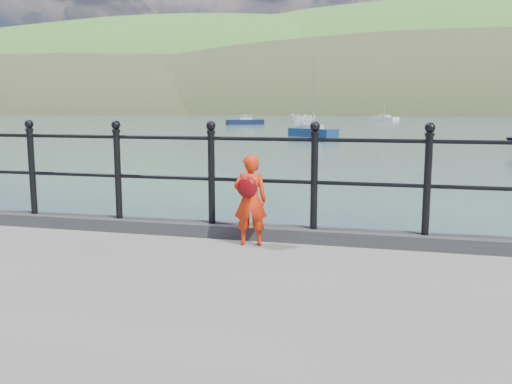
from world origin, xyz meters
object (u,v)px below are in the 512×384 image
(railing, at_px, (262,168))
(launch_white, at_px, (303,121))
(sailboat_left, at_px, (245,122))
(child, at_px, (250,200))
(sailboat_deep, at_px, (384,119))
(sailboat_port, at_px, (313,133))

(railing, bearing_deg, launch_white, 98.76)
(railing, height_order, sailboat_left, sailboat_left)
(child, distance_m, sailboat_deep, 99.45)
(sailboat_deep, bearing_deg, sailboat_port, -52.98)
(launch_white, distance_m, sailboat_deep, 41.56)
(sailboat_left, distance_m, sailboat_port, 33.96)
(launch_white, distance_m, sailboat_port, 18.85)
(child, distance_m, launch_white, 59.51)
(sailboat_left, xyz_separation_m, sailboat_port, (14.36, -30.77, 0.00))
(child, relative_size, launch_white, 0.22)
(sailboat_left, relative_size, sailboat_port, 1.12)
(sailboat_deep, height_order, sailboat_port, sailboat_deep)
(child, distance_m, sailboat_port, 40.73)
(child, bearing_deg, launch_white, -97.81)
(railing, height_order, child, railing)
(sailboat_left, distance_m, sailboat_deep, 34.24)
(railing, height_order, launch_white, railing)
(railing, distance_m, sailboat_deep, 99.14)
(child, xyz_separation_m, sailboat_left, (-19.46, 71.16, -1.17))
(launch_white, height_order, sailboat_left, sailboat_left)
(sailboat_left, height_order, sailboat_port, sailboat_left)
(launch_white, bearing_deg, child, -53.81)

